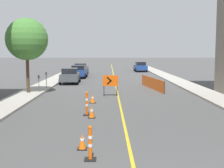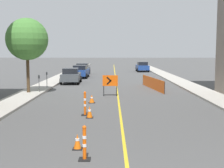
{
  "view_description": "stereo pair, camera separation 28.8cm",
  "coord_description": "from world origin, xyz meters",
  "px_view_note": "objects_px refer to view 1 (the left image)",
  "views": [
    {
      "loc": [
        -0.73,
        -3.36,
        3.36
      ],
      "look_at": [
        -0.47,
        18.78,
        1.0
      ],
      "focal_mm": 50.0,
      "sensor_mm": 36.0,
      "label": 1
    },
    {
      "loc": [
        -0.44,
        -3.36,
        3.36
      ],
      "look_at": [
        -0.47,
        18.78,
        1.0
      ],
      "focal_mm": 50.0,
      "sensor_mm": 36.0,
      "label": 2
    }
  ],
  "objects_px": {
    "traffic_cone_third": "(92,112)",
    "delineator_post_rear": "(87,105)",
    "traffic_cone_fourth": "(93,99)",
    "street_tree_left_near": "(27,39)",
    "parked_car_curb_mid": "(79,71)",
    "parking_meter_far_curb": "(46,77)",
    "delineator_post_front": "(90,145)",
    "parked_car_curb_near": "(70,76)",
    "arrow_barricade_primary": "(110,81)",
    "parked_car_curb_far": "(81,69)",
    "parked_car_opposite_side": "(140,67)",
    "traffic_cone_second": "(82,142)",
    "parking_meter_near_curb": "(39,80)"
  },
  "relations": [
    {
      "from": "traffic_cone_second",
      "to": "traffic_cone_fourth",
      "type": "height_order",
      "value": "traffic_cone_fourth"
    },
    {
      "from": "arrow_barricade_primary",
      "to": "parked_car_curb_near",
      "type": "height_order",
      "value": "parked_car_curb_near"
    },
    {
      "from": "parking_meter_near_curb",
      "to": "parked_car_curb_mid",
      "type": "bearing_deg",
      "value": 82.99
    },
    {
      "from": "delineator_post_front",
      "to": "parking_meter_far_curb",
      "type": "xyz_separation_m",
      "value": [
        -4.89,
        17.93,
        0.66
      ]
    },
    {
      "from": "traffic_cone_second",
      "to": "street_tree_left_near",
      "type": "bearing_deg",
      "value": 111.29
    },
    {
      "from": "traffic_cone_fourth",
      "to": "street_tree_left_near",
      "type": "relative_size",
      "value": 0.09
    },
    {
      "from": "parked_car_curb_far",
      "to": "parking_meter_far_curb",
      "type": "bearing_deg",
      "value": -93.6
    },
    {
      "from": "traffic_cone_third",
      "to": "street_tree_left_near",
      "type": "bearing_deg",
      "value": 121.94
    },
    {
      "from": "traffic_cone_fourth",
      "to": "parked_car_curb_near",
      "type": "distance_m",
      "value": 12.65
    },
    {
      "from": "arrow_barricade_primary",
      "to": "parked_car_curb_far",
      "type": "relative_size",
      "value": 0.36
    },
    {
      "from": "traffic_cone_third",
      "to": "delineator_post_front",
      "type": "height_order",
      "value": "delineator_post_front"
    },
    {
      "from": "traffic_cone_third",
      "to": "arrow_barricade_primary",
      "type": "relative_size",
      "value": 0.38
    },
    {
      "from": "street_tree_left_near",
      "to": "parking_meter_near_curb",
      "type": "bearing_deg",
      "value": 19.82
    },
    {
      "from": "delineator_post_front",
      "to": "parked_car_curb_near",
      "type": "height_order",
      "value": "parked_car_curb_near"
    },
    {
      "from": "traffic_cone_third",
      "to": "delineator_post_rear",
      "type": "distance_m",
      "value": 0.73
    },
    {
      "from": "delineator_post_front",
      "to": "parked_car_curb_near",
      "type": "distance_m",
      "value": 23.14
    },
    {
      "from": "traffic_cone_fourth",
      "to": "parked_car_opposite_side",
      "type": "height_order",
      "value": "parked_car_opposite_side"
    },
    {
      "from": "parked_car_curb_mid",
      "to": "parking_meter_near_curb",
      "type": "height_order",
      "value": "parked_car_curb_mid"
    },
    {
      "from": "traffic_cone_fourth",
      "to": "parking_meter_far_curb",
      "type": "bearing_deg",
      "value": 121.1
    },
    {
      "from": "parked_car_opposite_side",
      "to": "street_tree_left_near",
      "type": "bearing_deg",
      "value": -114.75
    },
    {
      "from": "parked_car_curb_mid",
      "to": "parking_meter_far_curb",
      "type": "distance_m",
      "value": 11.71
    },
    {
      "from": "parked_car_curb_mid",
      "to": "parked_car_curb_far",
      "type": "relative_size",
      "value": 1.01
    },
    {
      "from": "traffic_cone_third",
      "to": "traffic_cone_fourth",
      "type": "height_order",
      "value": "traffic_cone_third"
    },
    {
      "from": "delineator_post_rear",
      "to": "street_tree_left_near",
      "type": "xyz_separation_m",
      "value": [
        -5.1,
        8.01,
        3.68
      ]
    },
    {
      "from": "street_tree_left_near",
      "to": "traffic_cone_second",
      "type": "bearing_deg",
      "value": -68.71
    },
    {
      "from": "traffic_cone_second",
      "to": "parked_car_curb_far",
      "type": "distance_m",
      "value": 34.35
    },
    {
      "from": "traffic_cone_third",
      "to": "parked_car_curb_far",
      "type": "bearing_deg",
      "value": 96.01
    },
    {
      "from": "parking_meter_far_curb",
      "to": "street_tree_left_near",
      "type": "relative_size",
      "value": 0.24
    },
    {
      "from": "parking_meter_near_curb",
      "to": "arrow_barricade_primary",
      "type": "bearing_deg",
      "value": -13.71
    },
    {
      "from": "traffic_cone_third",
      "to": "delineator_post_rear",
      "type": "xyz_separation_m",
      "value": [
        -0.28,
        0.62,
        0.26
      ]
    },
    {
      "from": "parked_car_curb_near",
      "to": "parked_car_curb_mid",
      "type": "relative_size",
      "value": 1.0
    },
    {
      "from": "traffic_cone_third",
      "to": "parking_meter_near_curb",
      "type": "bearing_deg",
      "value": 117.34
    },
    {
      "from": "delineator_post_rear",
      "to": "parked_car_curb_near",
      "type": "distance_m",
      "value": 16.44
    },
    {
      "from": "parked_car_curb_far",
      "to": "street_tree_left_near",
      "type": "relative_size",
      "value": 0.76
    },
    {
      "from": "parked_car_curb_near",
      "to": "parked_car_curb_far",
      "type": "xyz_separation_m",
      "value": [
        0.05,
        12.38,
        0.0
      ]
    },
    {
      "from": "street_tree_left_near",
      "to": "traffic_cone_fourth",
      "type": "bearing_deg",
      "value": -38.34
    },
    {
      "from": "delineator_post_front",
      "to": "parking_meter_near_curb",
      "type": "bearing_deg",
      "value": 108.06
    },
    {
      "from": "delineator_post_rear",
      "to": "parked_car_curb_near",
      "type": "bearing_deg",
      "value": 99.96
    },
    {
      "from": "parked_car_opposite_side",
      "to": "parking_meter_far_curb",
      "type": "relative_size",
      "value": 3.15
    },
    {
      "from": "arrow_barricade_primary",
      "to": "parked_car_curb_far",
      "type": "xyz_separation_m",
      "value": [
        -4.07,
        21.65,
        -0.3
      ]
    },
    {
      "from": "delineator_post_front",
      "to": "arrow_barricade_primary",
      "type": "bearing_deg",
      "value": 87.01
    },
    {
      "from": "delineator_post_front",
      "to": "parked_car_curb_far",
      "type": "bearing_deg",
      "value": 95.44
    },
    {
      "from": "parked_car_curb_mid",
      "to": "parking_meter_near_curb",
      "type": "relative_size",
      "value": 3.28
    },
    {
      "from": "traffic_cone_third",
      "to": "parked_car_opposite_side",
      "type": "height_order",
      "value": "parked_car_opposite_side"
    },
    {
      "from": "parked_car_curb_mid",
      "to": "parking_meter_far_curb",
      "type": "relative_size",
      "value": 3.17
    },
    {
      "from": "arrow_barricade_primary",
      "to": "parked_car_curb_far",
      "type": "bearing_deg",
      "value": 100.69
    },
    {
      "from": "delineator_post_front",
      "to": "parked_car_curb_near",
      "type": "bearing_deg",
      "value": 98.46
    },
    {
      "from": "traffic_cone_third",
      "to": "traffic_cone_fourth",
      "type": "distance_m",
      "value": 4.52
    },
    {
      "from": "delineator_post_front",
      "to": "arrow_barricade_primary",
      "type": "xyz_separation_m",
      "value": [
        0.71,
        13.62,
        0.64
      ]
    },
    {
      "from": "delineator_post_rear",
      "to": "parking_meter_far_curb",
      "type": "relative_size",
      "value": 0.91
    }
  ]
}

